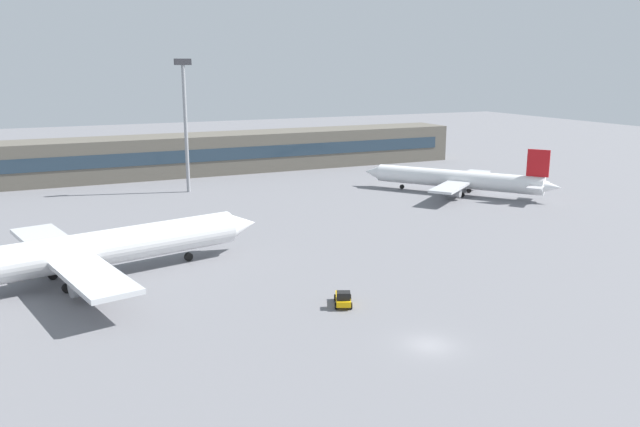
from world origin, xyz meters
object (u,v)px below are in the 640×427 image
object	(u,v)px
airplane_near	(80,252)
baggage_tug_yellow	(343,298)
airplane_mid	(456,179)
floodlight_tower_west	(185,116)

from	to	relation	value
airplane_near	baggage_tug_yellow	size ratio (longest dim) A/B	12.03
airplane_near	baggage_tug_yellow	distance (m)	31.15
airplane_near	baggage_tug_yellow	bearing A→B (deg)	-38.84
baggage_tug_yellow	airplane_near	bearing A→B (deg)	141.16
airplane_mid	floodlight_tower_west	bearing A→B (deg)	152.97
airplane_near	airplane_mid	size ratio (longest dim) A/B	1.43
airplane_near	baggage_tug_yellow	world-z (taller)	airplane_near
airplane_mid	floodlight_tower_west	size ratio (longest dim) A/B	1.28
floodlight_tower_west	airplane_near	bearing A→B (deg)	-116.24
floodlight_tower_west	baggage_tug_yellow	bearing A→B (deg)	-89.88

